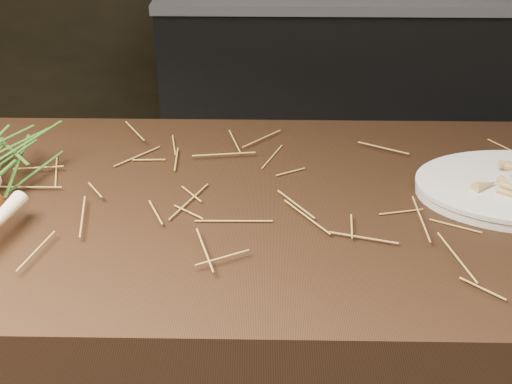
% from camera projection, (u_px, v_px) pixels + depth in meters
% --- Properties ---
extents(main_counter, '(2.40, 0.70, 0.90)m').
position_uv_depth(main_counter, '(329.00, 381.00, 1.37)').
color(main_counter, black).
rests_on(main_counter, ground).
extents(back_counter, '(1.82, 0.62, 0.84)m').
position_uv_depth(back_counter, '(361.00, 80.00, 2.99)').
color(back_counter, black).
rests_on(back_counter, ground).
extents(straw_bedding, '(1.40, 0.60, 0.02)m').
position_uv_depth(straw_bedding, '(344.00, 197.00, 1.13)').
color(straw_bedding, '#A5722E').
rests_on(straw_bedding, main_counter).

